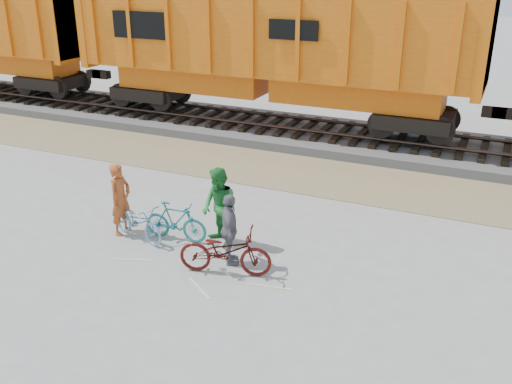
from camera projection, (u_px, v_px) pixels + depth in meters
ground at (194, 253)px, 12.25m from camera, size 120.00×120.00×0.00m
gravel_strip at (287, 171)px, 16.88m from camera, size 120.00×3.00×0.02m
ballast_bed at (324, 136)px, 19.78m from camera, size 120.00×4.00×0.30m
track at (325, 127)px, 19.66m from camera, size 120.00×2.60×0.24m
hopper_car_center at (271, 48)px, 19.47m from camera, size 14.00×3.13×4.65m
bicycle_blue at (138, 221)px, 12.72m from camera, size 1.69×0.99×0.84m
bicycle_teal at (176, 221)px, 12.66m from camera, size 1.52×0.54×0.89m
bicycle_maroon at (225, 251)px, 11.28m from camera, size 1.97×1.10×0.98m
person_solo at (120, 199)px, 12.83m from camera, size 0.41×0.62×1.68m
person_man at (219, 208)px, 12.28m from camera, size 1.08×1.03×1.76m
person_woman at (230, 230)px, 11.55m from camera, size 0.77×0.96×1.53m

